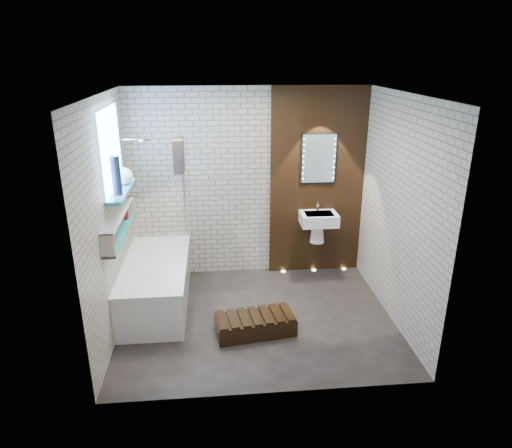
{
  "coord_description": "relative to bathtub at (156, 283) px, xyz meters",
  "views": [
    {
      "loc": [
        -0.46,
        -4.76,
        3.0
      ],
      "look_at": [
        0.0,
        0.15,
        1.15
      ],
      "focal_mm": 32.3,
      "sensor_mm": 36.0,
      "label": 1
    }
  ],
  "objects": [
    {
      "name": "floor_uplights",
      "position": [
        2.17,
        0.75,
        -0.29
      ],
      "size": [
        0.96,
        0.06,
        0.01
      ],
      "color": "#FFD899",
      "rests_on": "ground"
    },
    {
      "name": "walnut_step",
      "position": [
        1.17,
        -0.75,
        -0.19
      ],
      "size": [
        0.93,
        0.52,
        0.2
      ],
      "primitive_type": "cube",
      "rotation": [
        0.0,
        0.0,
        0.14
      ],
      "color": "black",
      "rests_on": "ground"
    },
    {
      "name": "walnut_panel",
      "position": [
        2.17,
        0.82,
        1.01
      ],
      "size": [
        1.3,
        0.06,
        2.6
      ],
      "primitive_type": "cube",
      "color": "black",
      "rests_on": "ground"
    },
    {
      "name": "bathtub",
      "position": [
        0.0,
        0.0,
        0.0
      ],
      "size": [
        0.79,
        1.74,
        0.7
      ],
      "color": "white",
      "rests_on": "ground"
    },
    {
      "name": "washbasin",
      "position": [
        2.17,
        0.62,
        0.5
      ],
      "size": [
        0.5,
        0.36,
        0.58
      ],
      "color": "white",
      "rests_on": "walnut_panel"
    },
    {
      "name": "display_niche",
      "position": [
        -0.31,
        -0.3,
        0.91
      ],
      "size": [
        0.14,
        1.3,
        0.26
      ],
      "color": "teal",
      "rests_on": "room_shell"
    },
    {
      "name": "towel",
      "position": [
        0.35,
        0.22,
        1.56
      ],
      "size": [
        0.11,
        0.3,
        0.39
      ],
      "primitive_type": "cube",
      "color": "black",
      "rests_on": "bath_screen"
    },
    {
      "name": "room_shell",
      "position": [
        1.22,
        -0.45,
        1.01
      ],
      "size": [
        3.24,
        3.2,
        2.6
      ],
      "color": "#B8A592",
      "rests_on": "ground"
    },
    {
      "name": "niche_bottles",
      "position": [
        -0.31,
        -0.15,
        0.87
      ],
      "size": [
        0.06,
        0.87,
        0.14
      ],
      "color": "#934916",
      "rests_on": "display_niche"
    },
    {
      "name": "shower_head",
      "position": [
        -0.08,
        0.5,
        1.71
      ],
      "size": [
        0.18,
        0.18,
        0.02
      ],
      "primitive_type": "cylinder",
      "color": "silver",
      "rests_on": "room_shell"
    },
    {
      "name": "ground",
      "position": [
        1.22,
        -0.45,
        -0.29
      ],
      "size": [
        3.2,
        3.2,
        0.0
      ],
      "primitive_type": "plane",
      "color": "black",
      "rests_on": "ground"
    },
    {
      "name": "sill_vases",
      "position": [
        -0.28,
        -0.05,
        1.4
      ],
      "size": [
        0.2,
        0.56,
        0.42
      ],
      "color": "#121933",
      "rests_on": "clerestory_window"
    },
    {
      "name": "led_mirror",
      "position": [
        2.17,
        0.78,
        1.36
      ],
      "size": [
        0.5,
        0.02,
        0.7
      ],
      "color": "black",
      "rests_on": "walnut_panel"
    },
    {
      "name": "bath_screen",
      "position": [
        0.35,
        0.44,
        0.99
      ],
      "size": [
        0.01,
        0.78,
        1.4
      ],
      "primitive_type": "cube",
      "color": "white",
      "rests_on": "bathtub"
    },
    {
      "name": "clerestory_window",
      "position": [
        -0.34,
        -0.1,
        1.61
      ],
      "size": [
        0.18,
        1.0,
        0.94
      ],
      "color": "#7FADE0",
      "rests_on": "room_shell"
    }
  ]
}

